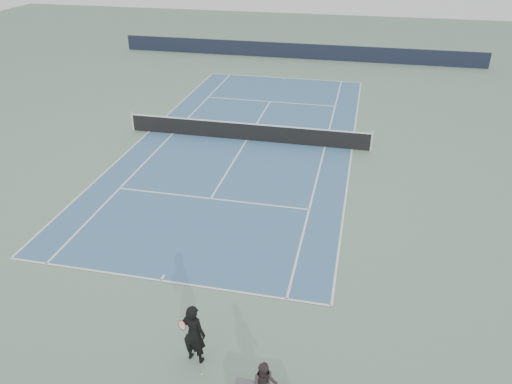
# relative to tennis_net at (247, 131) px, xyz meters

# --- Properties ---
(ground) EXTENTS (80.00, 80.00, 0.00)m
(ground) POSITION_rel_tennis_net_xyz_m (0.00, 0.00, -0.50)
(ground) COLOR slate
(court_surface) EXTENTS (10.97, 23.77, 0.01)m
(court_surface) POSITION_rel_tennis_net_xyz_m (0.00, 0.00, -0.50)
(court_surface) COLOR #3C668E
(court_surface) RESTS_ON ground
(tennis_net) EXTENTS (12.90, 0.10, 1.07)m
(tennis_net) POSITION_rel_tennis_net_xyz_m (0.00, 0.00, 0.00)
(tennis_net) COLOR silver
(tennis_net) RESTS_ON ground
(windscreen_far) EXTENTS (30.00, 0.25, 1.20)m
(windscreen_far) POSITION_rel_tennis_net_xyz_m (0.00, 17.88, 0.10)
(windscreen_far) COLOR black
(windscreen_far) RESTS_ON ground
(tennis_player) EXTENTS (0.83, 0.61, 1.81)m
(tennis_player) POSITION_rel_tennis_net_xyz_m (2.14, -14.73, 0.40)
(tennis_player) COLOR black
(tennis_player) RESTS_ON ground
(tennis_ball) EXTENTS (0.06, 0.06, 0.06)m
(tennis_ball) POSITION_rel_tennis_net_xyz_m (2.46, -15.22, -0.47)
(tennis_ball) COLOR yellow
(tennis_ball) RESTS_ON ground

